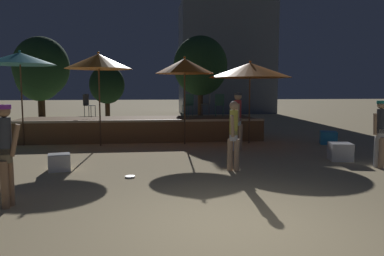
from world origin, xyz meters
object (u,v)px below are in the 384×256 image
background_tree_2 (39,76)px  background_tree_0 (41,67)px  cube_seat_0 (328,138)px  cube_seat_2 (59,162)px  person_3 (238,118)px  person_2 (380,130)px  bistro_chair_0 (220,103)px  bistro_chair_2 (88,103)px  person_1 (234,134)px  patio_umbrella_1 (20,59)px  frisbee_disc (130,177)px  patio_umbrella_2 (250,70)px  patio_umbrella_0 (185,66)px  bistro_chair_1 (208,102)px  person_0 (6,150)px  bistro_chair_3 (189,103)px  background_tree_3 (200,66)px  cube_seat_1 (340,152)px  patio_umbrella_3 (99,62)px  background_tree_1 (107,85)px

background_tree_2 → background_tree_0: bearing=-6.7°
cube_seat_0 → cube_seat_2: 9.11m
person_3 → person_2: bearing=-35.8°
bistro_chair_0 → bistro_chair_2: 5.24m
background_tree_2 → person_1: bearing=-62.6°
patio_umbrella_1 → cube_seat_2: bearing=-63.4°
frisbee_disc → patio_umbrella_2: bearing=49.7°
patio_umbrella_0 → bistro_chair_2: 4.44m
person_2 → person_3: 4.08m
bistro_chair_1 → background_tree_2: bearing=-120.6°
patio_umbrella_2 → person_0: (-5.97, -6.62, -1.64)m
frisbee_disc → background_tree_2: (-6.69, 17.94, 2.76)m
patio_umbrella_0 → bistro_chair_0: size_ratio=3.42×
patio_umbrella_2 → person_0: patio_umbrella_2 is taller
patio_umbrella_1 → frisbee_disc: 7.09m
patio_umbrella_2 → cube_seat_0: bearing=-11.6°
patio_umbrella_0 → background_tree_0: background_tree_0 is taller
cube_seat_2 → person_2: 7.88m
bistro_chair_0 → patio_umbrella_2: bearing=122.2°
person_0 → person_3: bearing=-35.7°
patio_umbrella_1 → person_3: size_ratio=1.77×
patio_umbrella_0 → person_2: size_ratio=1.84×
background_tree_0 → background_tree_2: bearing=173.3°
patio_umbrella_2 → bistro_chair_3: bearing=135.9°
cube_seat_0 → background_tree_3: (-3.46, 7.81, 2.95)m
patio_umbrella_2 → background_tree_3: background_tree_3 is taller
cube_seat_2 → person_2: bearing=-4.8°
cube_seat_1 → background_tree_3: 11.34m
patio_umbrella_3 → background_tree_1: background_tree_1 is taller
patio_umbrella_0 → person_0: patio_umbrella_0 is taller
person_3 → background_tree_1: (-5.06, 10.65, 1.10)m
cube_seat_0 → background_tree_1: size_ratio=0.22×
cube_seat_1 → frisbee_disc: bearing=-167.0°
cube_seat_2 → person_2: person_2 is taller
cube_seat_0 → background_tree_2: bearing=134.5°
cube_seat_1 → person_0: bearing=-157.4°
background_tree_3 → person_3: bearing=-90.7°
bistro_chair_3 → patio_umbrella_2: bearing=-5.5°
person_3 → frisbee_disc: size_ratio=8.21×
bistro_chair_1 → background_tree_1: size_ratio=0.27×
person_0 → background_tree_2: (-4.76, 19.79, 1.82)m
patio_umbrella_2 → cube_seat_2: 7.32m
cube_seat_0 → patio_umbrella_2: bearing=168.4°
cube_seat_1 → cube_seat_2: size_ratio=1.14×
person_0 → background_tree_3: (5.25, 13.86, 2.21)m
patio_umbrella_1 → cube_seat_0: 11.01m
patio_umbrella_0 → background_tree_2: 15.57m
person_3 → bistro_chair_2: bearing=152.6°
patio_umbrella_2 → frisbee_disc: patio_umbrella_2 is taller
patio_umbrella_1 → bistro_chair_0: patio_umbrella_1 is taller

